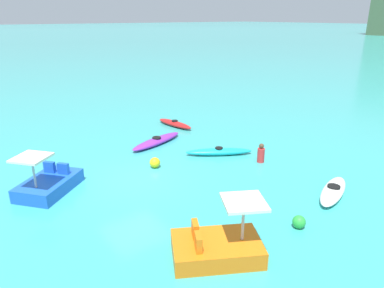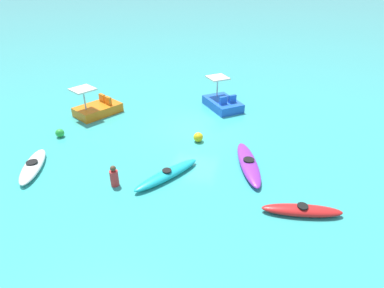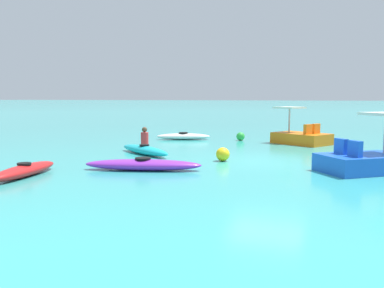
% 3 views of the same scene
% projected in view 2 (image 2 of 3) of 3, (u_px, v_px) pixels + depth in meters
% --- Properties ---
extents(ground_plane, '(600.00, 600.00, 0.00)m').
position_uv_depth(ground_plane, '(194.00, 128.00, 16.57)').
color(ground_plane, '#38ADA8').
extents(kayak_white, '(1.64, 2.76, 0.37)m').
position_uv_depth(kayak_white, '(33.00, 166.00, 13.15)').
color(kayak_white, white).
rests_on(kayak_white, ground_plane).
extents(kayak_purple, '(1.66, 3.47, 0.37)m').
position_uv_depth(kayak_purple, '(248.00, 163.00, 13.32)').
color(kayak_purple, purple).
rests_on(kayak_purple, ground_plane).
extents(kayak_cyan, '(2.16, 2.97, 0.37)m').
position_uv_depth(kayak_cyan, '(167.00, 174.00, 12.62)').
color(kayak_cyan, '#19B7C6').
rests_on(kayak_cyan, ground_plane).
extents(kayak_red, '(2.75, 0.98, 0.37)m').
position_uv_depth(kayak_red, '(302.00, 210.00, 10.79)').
color(kayak_red, red).
rests_on(kayak_red, ground_plane).
extents(pedal_boat_blue, '(2.68, 2.81, 1.68)m').
position_uv_depth(pedal_boat_blue, '(222.00, 102.00, 18.71)').
color(pedal_boat_blue, blue).
rests_on(pedal_boat_blue, ground_plane).
extents(pedal_boat_orange, '(2.48, 2.83, 1.68)m').
position_uv_depth(pedal_boat_orange, '(97.00, 108.00, 17.94)').
color(pedal_boat_orange, orange).
rests_on(pedal_boat_orange, ground_plane).
extents(buoy_green, '(0.41, 0.41, 0.41)m').
position_uv_depth(buoy_green, '(60.00, 133.00, 15.61)').
color(buoy_green, green).
rests_on(buoy_green, ground_plane).
extents(buoy_yellow, '(0.46, 0.46, 0.46)m').
position_uv_depth(buoy_yellow, '(198.00, 137.00, 15.19)').
color(buoy_yellow, yellow).
rests_on(buoy_yellow, ground_plane).
extents(person_near_shore, '(0.44, 0.44, 0.88)m').
position_uv_depth(person_near_shore, '(114.00, 177.00, 12.09)').
color(person_near_shore, red).
rests_on(person_near_shore, ground_plane).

